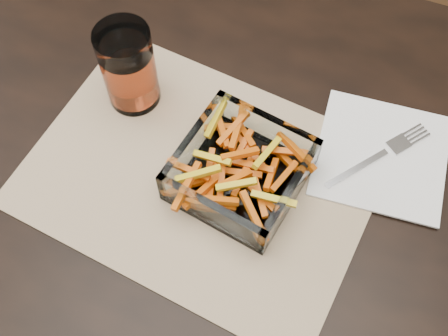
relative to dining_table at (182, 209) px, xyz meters
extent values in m
plane|color=#331E0F|center=(0.00, 0.00, -0.66)|extent=(4.50, 4.50, 0.00)
cube|color=black|center=(0.00, 0.00, 0.07)|extent=(1.60, 0.90, 0.03)
cube|color=tan|center=(0.02, 0.02, 0.09)|extent=(0.48, 0.38, 0.00)
cube|color=white|center=(0.08, 0.03, 0.10)|extent=(0.18, 0.18, 0.01)
cube|color=white|center=(0.09, 0.10, 0.12)|extent=(0.15, 0.03, 0.06)
cube|color=white|center=(0.07, -0.04, 0.12)|extent=(0.15, 0.03, 0.06)
cube|color=white|center=(0.01, 0.05, 0.12)|extent=(0.03, 0.15, 0.06)
cube|color=white|center=(0.15, 0.02, 0.12)|extent=(0.03, 0.15, 0.06)
cylinder|color=white|center=(-0.11, 0.11, 0.16)|extent=(0.07, 0.07, 0.13)
cylinder|color=#AF3A19|center=(-0.11, 0.11, 0.14)|extent=(0.06, 0.06, 0.09)
cube|color=white|center=(0.24, 0.14, 0.09)|extent=(0.19, 0.19, 0.00)
cube|color=silver|center=(0.22, 0.10, 0.10)|extent=(0.07, 0.09, 0.00)
cube|color=silver|center=(0.26, 0.16, 0.10)|extent=(0.04, 0.04, 0.00)
cube|color=silver|center=(0.27, 0.19, 0.10)|extent=(0.02, 0.03, 0.00)
cube|color=silver|center=(0.28, 0.19, 0.10)|extent=(0.02, 0.03, 0.00)
cube|color=silver|center=(0.28, 0.19, 0.10)|extent=(0.02, 0.03, 0.00)
cube|color=silver|center=(0.29, 0.18, 0.10)|extent=(0.02, 0.03, 0.00)
camera|label=1|loc=(0.18, -0.29, 0.76)|focal=45.00mm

